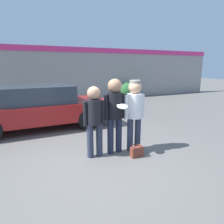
% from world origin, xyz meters
% --- Properties ---
extents(ground_plane, '(56.00, 56.00, 0.00)m').
position_xyz_m(ground_plane, '(0.00, 0.00, 0.00)').
color(ground_plane, '#5B5956').
extents(storefront_building, '(24.00, 0.22, 3.16)m').
position_xyz_m(storefront_building, '(0.00, 8.04, 1.61)').
color(storefront_building, gray).
rests_on(storefront_building, ground).
extents(person_left, '(0.51, 0.34, 1.64)m').
position_xyz_m(person_left, '(-0.11, 0.17, 0.97)').
color(person_left, '#2D3347').
rests_on(person_left, ground).
extents(person_middle_with_frisbee, '(0.52, 0.54, 1.79)m').
position_xyz_m(person_middle_with_frisbee, '(0.40, 0.17, 1.08)').
color(person_middle_with_frisbee, '#1E2338').
rests_on(person_middle_with_frisbee, ground).
extents(person_right, '(0.55, 0.38, 1.75)m').
position_xyz_m(person_right, '(0.91, 0.12, 1.06)').
color(person_right, '#2D3347').
rests_on(person_right, ground).
extents(parked_car_near, '(4.59, 1.90, 1.44)m').
position_xyz_m(parked_car_near, '(-1.05, 3.05, 0.74)').
color(parked_car_near, maroon).
rests_on(parked_car_near, ground).
extents(shrub, '(1.04, 1.04, 1.04)m').
position_xyz_m(shrub, '(4.80, 7.33, 0.52)').
color(shrub, '#285B2D').
rests_on(shrub, ground).
extents(handbag, '(0.30, 0.23, 0.28)m').
position_xyz_m(handbag, '(0.76, -0.27, 0.13)').
color(handbag, brown).
rests_on(handbag, ground).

